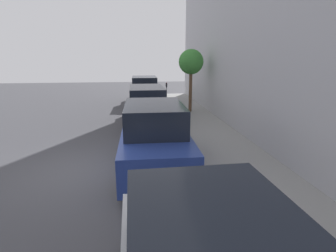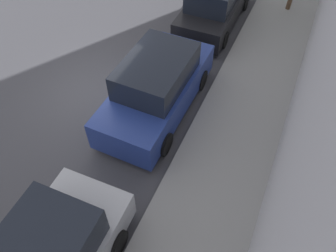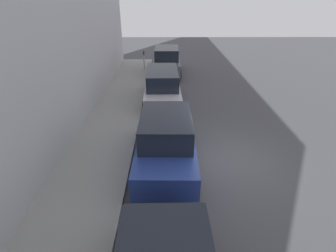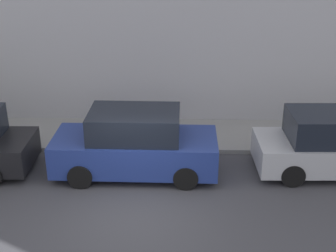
# 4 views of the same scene
# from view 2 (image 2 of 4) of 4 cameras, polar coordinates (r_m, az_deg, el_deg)

# --- Properties ---
(ground_plane) EXTENTS (60.00, 60.00, 0.00)m
(ground_plane) POSITION_cam_2_polar(r_m,az_deg,el_deg) (11.49, -12.24, 5.70)
(ground_plane) COLOR #424247
(sidewalk) EXTENTS (2.61, 32.00, 0.15)m
(sidewalk) POSITION_cam_2_polar(r_m,az_deg,el_deg) (10.05, 11.28, -1.72)
(sidewalk) COLOR gray
(sidewalk) RESTS_ON ground_plane
(parked_suv_third) EXTENTS (2.08, 4.83, 1.98)m
(parked_suv_third) POSITION_cam_2_polar(r_m,az_deg,el_deg) (10.07, -1.91, 6.77)
(parked_suv_third) COLOR navy
(parked_suv_third) RESTS_ON ground_plane
(parked_minivan_fourth) EXTENTS (2.02, 4.92, 1.90)m
(parked_minivan_fourth) POSITION_cam_2_polar(r_m,az_deg,el_deg) (14.34, 8.30, 20.61)
(parked_minivan_fourth) COLOR black
(parked_minivan_fourth) RESTS_ON ground_plane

